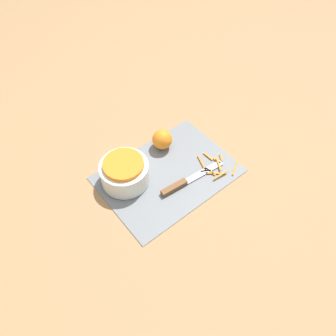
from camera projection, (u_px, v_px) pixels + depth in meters
name	position (u px, v px, depth m)	size (l,w,h in m)	color
ground_plane	(168.00, 175.00, 1.12)	(4.00, 4.00, 0.00)	#9E754C
cutting_board	(168.00, 174.00, 1.12)	(0.45, 0.32, 0.01)	slate
bowl_speckled	(125.00, 172.00, 1.06)	(0.16, 0.16, 0.09)	silver
knife	(182.00, 183.00, 1.08)	(0.25, 0.04, 0.02)	brown
orange_left	(162.00, 139.00, 1.16)	(0.07, 0.07, 0.07)	orange
peel_pile	(216.00, 166.00, 1.13)	(0.14, 0.14, 0.01)	orange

